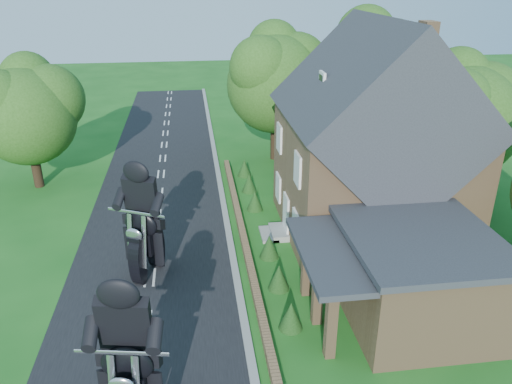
{
  "coord_description": "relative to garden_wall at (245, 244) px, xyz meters",
  "views": [
    {
      "loc": [
        2.09,
        -15.38,
        11.91
      ],
      "look_at": [
        4.84,
        5.08,
        2.8
      ],
      "focal_mm": 35.0,
      "sensor_mm": 36.0,
      "label": 1
    }
  ],
  "objects": [
    {
      "name": "ground",
      "position": [
        -4.3,
        -5.0,
        -0.2
      ],
      "size": [
        120.0,
        120.0,
        0.0
      ],
      "primitive_type": "plane",
      "color": "#185518",
      "rests_on": "ground"
    },
    {
      "name": "road",
      "position": [
        -4.3,
        -5.0,
        -0.19
      ],
      "size": [
        7.0,
        80.0,
        0.02
      ],
      "primitive_type": "cube",
      "color": "black",
      "rests_on": "ground"
    },
    {
      "name": "kerb",
      "position": [
        -0.65,
        -5.0,
        -0.14
      ],
      "size": [
        0.3,
        80.0,
        0.12
      ],
      "primitive_type": "cube",
      "color": "gray",
      "rests_on": "ground"
    },
    {
      "name": "garden_wall",
      "position": [
        0.0,
        0.0,
        0.0
      ],
      "size": [
        0.3,
        22.0,
        0.4
      ],
      "primitive_type": "cube",
      "color": "olive",
      "rests_on": "ground"
    },
    {
      "name": "house",
      "position": [
        6.19,
        1.0,
        4.14
      ],
      "size": [
        9.54,
        8.64,
        10.24
      ],
      "color": "olive",
      "rests_on": "ground"
    },
    {
      "name": "annex",
      "position": [
        5.57,
        -5.8,
        1.57
      ],
      "size": [
        7.05,
        5.94,
        3.44
      ],
      "color": "olive",
      "rests_on": "ground"
    },
    {
      "name": "tree_house_right",
      "position": [
        12.35,
        3.62,
        4.99
      ],
      "size": [
        6.51,
        6.0,
        8.4
      ],
      "color": "black",
      "rests_on": "ground"
    },
    {
      "name": "tree_behind_house",
      "position": [
        9.88,
        11.14,
        6.03
      ],
      "size": [
        7.81,
        7.2,
        10.08
      ],
      "color": "black",
      "rests_on": "ground"
    },
    {
      "name": "tree_behind_left",
      "position": [
        3.86,
        12.13,
        5.53
      ],
      "size": [
        6.94,
        6.4,
        9.16
      ],
      "color": "black",
      "rests_on": "ground"
    },
    {
      "name": "tree_far_road",
      "position": [
        -11.16,
        9.11,
        4.64
      ],
      "size": [
        6.08,
        5.6,
        7.84
      ],
      "color": "black",
      "rests_on": "ground"
    },
    {
      "name": "shrub_a",
      "position": [
        1.0,
        -6.0,
        0.35
      ],
      "size": [
        0.9,
        0.9,
        1.1
      ],
      "primitive_type": "cone",
      "color": "#143611",
      "rests_on": "ground"
    },
    {
      "name": "shrub_b",
      "position": [
        1.0,
        -3.5,
        0.35
      ],
      "size": [
        0.9,
        0.9,
        1.1
      ],
      "primitive_type": "cone",
      "color": "#143611",
      "rests_on": "ground"
    },
    {
      "name": "shrub_c",
      "position": [
        1.0,
        -1.0,
        0.35
      ],
      "size": [
        0.9,
        0.9,
        1.1
      ],
      "primitive_type": "cone",
      "color": "#143611",
      "rests_on": "ground"
    },
    {
      "name": "shrub_d",
      "position": [
        1.0,
        4.0,
        0.35
      ],
      "size": [
        0.9,
        0.9,
        1.1
      ],
      "primitive_type": "cone",
      "color": "#143611",
      "rests_on": "ground"
    },
    {
      "name": "shrub_e",
      "position": [
        1.0,
        6.5,
        0.35
      ],
      "size": [
        0.9,
        0.9,
        1.1
      ],
      "primitive_type": "cone",
      "color": "#143611",
      "rests_on": "ground"
    },
    {
      "name": "shrub_f",
      "position": [
        1.0,
        9.0,
        0.35
      ],
      "size": [
        0.9,
        0.9,
        1.1
      ],
      "primitive_type": "cone",
      "color": "#143611",
      "rests_on": "ground"
    },
    {
      "name": "motorcycle_follow",
      "position": [
        -4.35,
        -1.75,
        0.59
      ],
      "size": [
        1.12,
        1.71,
        1.58
      ],
      "primitive_type": null,
      "rotation": [
        0.0,
        0.0,
        2.69
      ],
      "color": "black",
      "rests_on": "ground"
    }
  ]
}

